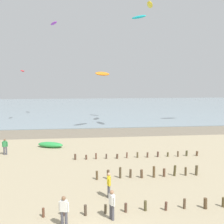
{
  "coord_description": "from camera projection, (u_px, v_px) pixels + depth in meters",
  "views": [
    {
      "loc": [
        -0.25,
        -10.22,
        7.67
      ],
      "look_at": [
        2.19,
        12.97,
        4.72
      ],
      "focal_mm": 38.66,
      "sensor_mm": 36.0,
      "label": 1
    }
  ],
  "objects": [
    {
      "name": "wet_sand_strip",
      "position": [
        89.0,
        133.0,
        36.31
      ],
      "size": [
        120.0,
        6.49,
        0.01
      ],
      "primitive_type": "cube",
      "color": "#7A6D59",
      "rests_on": "ground"
    },
    {
      "name": "sea",
      "position": [
        88.0,
        107.0,
        74.04
      ],
      "size": [
        160.0,
        70.0,
        0.1
      ],
      "primitive_type": "cube",
      "color": "#7F939E",
      "rests_on": "ground"
    },
    {
      "name": "groyne_near",
      "position": [
        170.0,
        205.0,
        14.47
      ],
      "size": [
        14.51,
        0.39,
        0.7
      ],
      "color": "brown",
      "rests_on": "ground"
    },
    {
      "name": "person_left_flank",
      "position": [
        64.0,
        210.0,
        12.7
      ],
      "size": [
        0.55,
        0.31,
        1.71
      ],
      "color": "#4C4C56",
      "rests_on": "ground"
    },
    {
      "name": "groyne_mid",
      "position": [
        150.0,
        172.0,
        19.42
      ],
      "size": [
        8.41,
        0.35,
        0.91
      ],
      "color": "brown",
      "rests_on": "ground"
    },
    {
      "name": "kite_aloft_6",
      "position": [
        23.0,
        71.0,
        45.37
      ],
      "size": [
        0.85,
        2.02,
        0.5
      ],
      "primitive_type": "ellipsoid",
      "rotation": [
        -0.33,
        0.0,
        4.79
      ],
      "color": "red"
    },
    {
      "name": "kite_aloft_0",
      "position": [
        102.0,
        74.0,
        38.05
      ],
      "size": [
        3.01,
        2.8,
        0.89
      ],
      "primitive_type": "ellipsoid",
      "rotation": [
        -0.5,
        0.0,
        3.85
      ],
      "color": "orange"
    },
    {
      "name": "kite_aloft_1",
      "position": [
        54.0,
        23.0,
        49.38
      ],
      "size": [
        2.19,
        3.06,
        0.78
      ],
      "primitive_type": "ellipsoid",
      "rotation": [
        0.39,
        0.0,
        5.16
      ],
      "color": "purple"
    },
    {
      "name": "person_trailing_behind",
      "position": [
        5.0,
        146.0,
        25.33
      ],
      "size": [
        0.57,
        0.26,
        1.71
      ],
      "color": "#4C4C56",
      "rests_on": "ground"
    },
    {
      "name": "kite_aloft_3",
      "position": [
        139.0,
        17.0,
        44.03
      ],
      "size": [
        2.94,
        2.87,
        0.87
      ],
      "primitive_type": "ellipsoid",
      "rotation": [
        -0.47,
        0.0,
        2.38
      ],
      "color": "#19B2B7"
    },
    {
      "name": "groyne_far",
      "position": [
        141.0,
        155.0,
        24.45
      ],
      "size": [
        12.76,
        0.33,
        0.6
      ],
      "color": "brown",
      "rests_on": "ground"
    },
    {
      "name": "kite_aloft_2",
      "position": [
        150.0,
        5.0,
        38.49
      ],
      "size": [
        1.8,
        3.23,
        0.87
      ],
      "primitive_type": "ellipsoid",
      "rotation": [
        0.46,
        0.0,
        1.33
      ],
      "color": "yellow"
    },
    {
      "name": "grounded_kite",
      "position": [
        50.0,
        145.0,
        28.29
      ],
      "size": [
        3.27,
        2.03,
        0.62
      ],
      "primitive_type": "ellipsoid",
      "rotation": [
        0.0,
        0.0,
        5.96
      ],
      "color": "green",
      "rests_on": "ground"
    },
    {
      "name": "person_nearest_camera",
      "position": [
        109.0,
        184.0,
        15.96
      ],
      "size": [
        0.23,
        0.57,
        1.71
      ],
      "color": "#4C4C56",
      "rests_on": "ground"
    },
    {
      "name": "person_right_flank",
      "position": [
        112.0,
        204.0,
        13.4
      ],
      "size": [
        0.35,
        0.53,
        1.71
      ],
      "color": "#4C4C56",
      "rests_on": "ground"
    }
  ]
}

